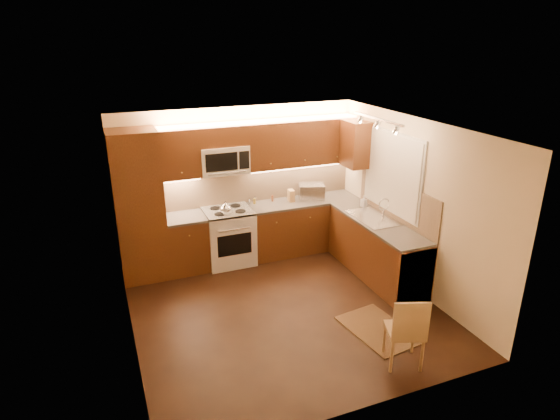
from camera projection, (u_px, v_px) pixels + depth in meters
name	position (u px, v px, depth m)	size (l,w,h in m)	color
floor	(285.00, 309.00, 6.55)	(4.00, 4.00, 0.01)	black
ceiling	(285.00, 129.00, 5.67)	(4.00, 4.00, 0.01)	beige
wall_back	(239.00, 183.00, 7.85)	(4.00, 0.01, 2.50)	beige
wall_front	(368.00, 302.00, 4.37)	(4.00, 0.01, 2.50)	beige
wall_left	(123.00, 250.00, 5.41)	(0.01, 4.00, 2.50)	beige
wall_right	(414.00, 206.00, 6.80)	(0.01, 4.00, 2.50)	beige
pantry	(139.00, 207.00, 7.05)	(0.70, 0.60, 2.30)	#401E0D
base_cab_back_left	(187.00, 244.00, 7.53)	(0.62, 0.60, 0.86)	#401E0D
counter_back_left	(185.00, 218.00, 7.37)	(0.62, 0.60, 0.04)	#3B3836
base_cab_back_right	(303.00, 226.00, 8.24)	(1.92, 0.60, 0.86)	#401E0D
counter_back_right	(303.00, 201.00, 8.08)	(1.92, 0.60, 0.04)	#3B3836
base_cab_right	(376.00, 250.00, 7.34)	(0.60, 2.00, 0.86)	#401E0D
counter_right	(379.00, 223.00, 7.18)	(0.60, 2.00, 0.04)	#3B3836
dishwasher	(403.00, 269.00, 6.73)	(0.58, 0.60, 0.84)	silver
backsplash_back	(259.00, 183.00, 7.98)	(3.30, 0.02, 0.60)	tan
backsplash_right	(397.00, 200.00, 7.17)	(0.02, 2.00, 0.60)	tan
upper_cab_back_left	(178.00, 153.00, 7.13)	(0.62, 0.35, 0.75)	#401E0D
upper_cab_back_right	(301.00, 142.00, 7.84)	(1.92, 0.35, 0.75)	#401E0D
upper_cab_bridge	(222.00, 135.00, 7.29)	(0.76, 0.35, 0.31)	#401E0D
upper_cab_right_corner	(356.00, 144.00, 7.74)	(0.35, 0.50, 0.75)	#401E0D
stove	(229.00, 236.00, 7.74)	(0.76, 0.65, 0.92)	silver
microwave	(223.00, 159.00, 7.41)	(0.76, 0.38, 0.44)	silver
window_frame	(393.00, 172.00, 7.15)	(0.03, 1.44, 1.24)	silver
window_blinds	(392.00, 173.00, 7.15)	(0.02, 1.36, 1.16)	silver
sink	(374.00, 214.00, 7.27)	(0.52, 0.86, 0.15)	silver
faucet	(384.00, 207.00, 7.31)	(0.20, 0.04, 0.30)	silver
track_light_bar	(378.00, 119.00, 6.57)	(0.04, 1.20, 0.03)	silver
kettle	(225.00, 208.00, 7.36)	(0.19, 0.19, 0.22)	silver
toaster_oven	(311.00, 191.00, 8.13)	(0.42, 0.32, 0.25)	silver
knife_block	(291.00, 196.00, 8.00)	(0.09, 0.14, 0.20)	#AD894E
spice_jar_a	(250.00, 201.00, 7.90)	(0.04, 0.04, 0.09)	silver
spice_jar_b	(273.00, 198.00, 8.01)	(0.04, 0.04, 0.11)	brown
spice_jar_c	(255.00, 199.00, 7.96)	(0.04, 0.04, 0.11)	silver
spice_jar_d	(254.00, 201.00, 7.89)	(0.05, 0.05, 0.09)	olive
soap_bottle	(364.00, 201.00, 7.76)	(0.08, 0.08, 0.18)	silver
rug	(378.00, 329.00, 6.09)	(0.67, 1.01, 0.01)	black
dining_chair	(405.00, 329.00, 5.35)	(0.40, 0.40, 0.90)	#AD894E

